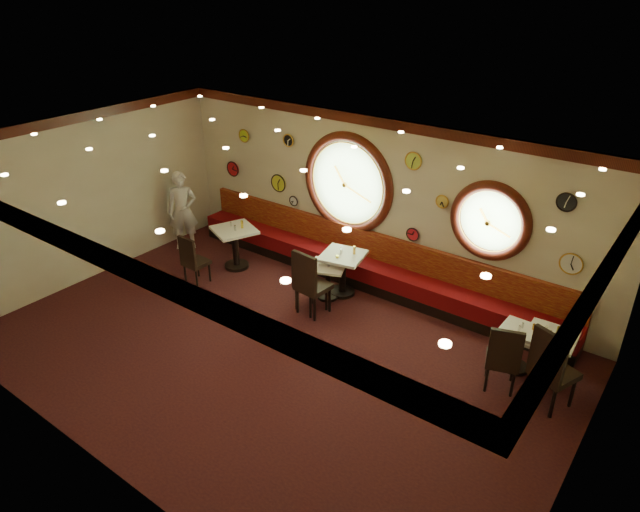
{
  "coord_description": "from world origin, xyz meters",
  "views": [
    {
      "loc": [
        5.05,
        -5.51,
        5.5
      ],
      "look_at": [
        0.37,
        0.8,
        1.5
      ],
      "focal_mm": 32.0,
      "sensor_mm": 36.0,
      "label": 1
    }
  ],
  "objects_px": {
    "chair_d": "(504,355)",
    "condiment_d_pepper": "(519,329)",
    "chair_a": "(192,257)",
    "chair_b": "(309,280)",
    "condiment_e_bottle": "(558,331)",
    "table_c": "(343,269)",
    "condiment_d_bottle": "(534,329)",
    "table_a": "(235,243)",
    "condiment_c_pepper": "(341,252)",
    "condiment_a_bottle": "(242,224)",
    "condiment_c_bottle": "(354,250)",
    "chair_c": "(307,279)",
    "table_d": "(520,345)",
    "table_e": "(548,351)",
    "condiment_b_salt": "(328,261)",
    "condiment_d_salt": "(523,325)",
    "waiter": "(183,211)",
    "condiment_b_bottle": "(337,260)",
    "condiment_e_salt": "(546,329)",
    "condiment_b_pepper": "(329,264)",
    "chair_e": "(551,364)",
    "condiment_a_salt": "(231,224)",
    "table_b": "(328,277)",
    "condiment_a_pepper": "(235,228)",
    "condiment_e_pepper": "(551,333)",
    "condiment_c_salt": "(341,249)"
  },
  "relations": [
    {
      "from": "condiment_b_salt",
      "to": "condiment_d_salt",
      "type": "relative_size",
      "value": 1.27
    },
    {
      "from": "condiment_c_pepper",
      "to": "condiment_c_bottle",
      "type": "relative_size",
      "value": 0.66
    },
    {
      "from": "condiment_a_pepper",
      "to": "condiment_a_bottle",
      "type": "height_order",
      "value": "condiment_a_bottle"
    },
    {
      "from": "condiment_d_salt",
      "to": "condiment_d_pepper",
      "type": "relative_size",
      "value": 0.81
    },
    {
      "from": "chair_c",
      "to": "chair_e",
      "type": "height_order",
      "value": "chair_e"
    },
    {
      "from": "condiment_d_pepper",
      "to": "chair_a",
      "type": "bearing_deg",
      "value": -169.65
    },
    {
      "from": "chair_e",
      "to": "condiment_e_salt",
      "type": "height_order",
      "value": "chair_e"
    },
    {
      "from": "chair_a",
      "to": "waiter",
      "type": "bearing_deg",
      "value": 144.43
    },
    {
      "from": "condiment_a_pepper",
      "to": "condiment_e_bottle",
      "type": "distance_m",
      "value": 6.15
    },
    {
      "from": "chair_d",
      "to": "condiment_d_pepper",
      "type": "relative_size",
      "value": 6.33
    },
    {
      "from": "condiment_c_bottle",
      "to": "condiment_c_salt",
      "type": "bearing_deg",
      "value": -161.14
    },
    {
      "from": "table_e",
      "to": "chair_b",
      "type": "bearing_deg",
      "value": -169.4
    },
    {
      "from": "condiment_a_salt",
      "to": "condiment_c_bottle",
      "type": "relative_size",
      "value": 0.59
    },
    {
      "from": "condiment_a_salt",
      "to": "chair_b",
      "type": "bearing_deg",
      "value": -13.48
    },
    {
      "from": "condiment_b_pepper",
      "to": "condiment_a_bottle",
      "type": "height_order",
      "value": "condiment_a_bottle"
    },
    {
      "from": "condiment_e_bottle",
      "to": "condiment_b_bottle",
      "type": "bearing_deg",
      "value": 179.7
    },
    {
      "from": "condiment_a_pepper",
      "to": "chair_d",
      "type": "bearing_deg",
      "value": -4.62
    },
    {
      "from": "table_c",
      "to": "condiment_b_pepper",
      "type": "distance_m",
      "value": 0.4
    },
    {
      "from": "table_c",
      "to": "condiment_d_bottle",
      "type": "height_order",
      "value": "condiment_d_bottle"
    },
    {
      "from": "table_b",
      "to": "condiment_d_pepper",
      "type": "bearing_deg",
      "value": -0.8
    },
    {
      "from": "condiment_d_salt",
      "to": "condiment_b_bottle",
      "type": "relative_size",
      "value": 0.48
    },
    {
      "from": "table_a",
      "to": "condiment_c_pepper",
      "type": "relative_size",
      "value": 9.96
    },
    {
      "from": "condiment_b_salt",
      "to": "condiment_e_bottle",
      "type": "xyz_separation_m",
      "value": [
        4.03,
        0.05,
        0.09
      ]
    },
    {
      "from": "chair_a",
      "to": "condiment_b_salt",
      "type": "relative_size",
      "value": 5.63
    },
    {
      "from": "table_a",
      "to": "condiment_d_bottle",
      "type": "bearing_deg",
      "value": 1.78
    },
    {
      "from": "chair_c",
      "to": "table_a",
      "type": "bearing_deg",
      "value": 178.74
    },
    {
      "from": "table_a",
      "to": "chair_b",
      "type": "bearing_deg",
      "value": -13.0
    },
    {
      "from": "chair_e",
      "to": "condiment_a_pepper",
      "type": "bearing_deg",
      "value": -162.11
    },
    {
      "from": "condiment_b_bottle",
      "to": "condiment_e_salt",
      "type": "xyz_separation_m",
      "value": [
        3.73,
        -0.01,
        0.03
      ]
    },
    {
      "from": "condiment_a_bottle",
      "to": "condiment_e_salt",
      "type": "bearing_deg",
      "value": 1.12
    },
    {
      "from": "chair_a",
      "to": "chair_e",
      "type": "relative_size",
      "value": 0.8
    },
    {
      "from": "chair_b",
      "to": "condiment_e_bottle",
      "type": "distance_m",
      "value": 4.01
    },
    {
      "from": "condiment_c_bottle",
      "to": "condiment_a_salt",
      "type": "bearing_deg",
      "value": -169.33
    },
    {
      "from": "table_e",
      "to": "condiment_d_bottle",
      "type": "relative_size",
      "value": 4.91
    },
    {
      "from": "condiment_c_bottle",
      "to": "condiment_e_salt",
      "type": "distance_m",
      "value": 3.57
    },
    {
      "from": "table_c",
      "to": "condiment_e_salt",
      "type": "distance_m",
      "value": 3.73
    },
    {
      "from": "table_b",
      "to": "chair_e",
      "type": "xyz_separation_m",
      "value": [
        4.13,
        -0.59,
        0.29
      ]
    },
    {
      "from": "table_d",
      "to": "condiment_e_pepper",
      "type": "relative_size",
      "value": 7.09
    },
    {
      "from": "condiment_a_bottle",
      "to": "condiment_c_bottle",
      "type": "distance_m",
      "value": 2.43
    },
    {
      "from": "table_c",
      "to": "chair_c",
      "type": "height_order",
      "value": "chair_c"
    },
    {
      "from": "chair_d",
      "to": "condiment_d_bottle",
      "type": "relative_size",
      "value": 4.44
    },
    {
      "from": "table_c",
      "to": "table_d",
      "type": "height_order",
      "value": "table_c"
    },
    {
      "from": "chair_a",
      "to": "condiment_e_salt",
      "type": "height_order",
      "value": "chair_a"
    },
    {
      "from": "chair_c",
      "to": "table_d",
      "type": "bearing_deg",
      "value": 20.95
    },
    {
      "from": "condiment_a_salt",
      "to": "condiment_b_salt",
      "type": "relative_size",
      "value": 0.82
    },
    {
      "from": "condiment_b_salt",
      "to": "waiter",
      "type": "bearing_deg",
      "value": -177.58
    },
    {
      "from": "table_d",
      "to": "condiment_e_pepper",
      "type": "xyz_separation_m",
      "value": [
        0.39,
        0.01,
        0.37
      ]
    },
    {
      "from": "condiment_a_bottle",
      "to": "condiment_e_bottle",
      "type": "relative_size",
      "value": 1.05
    },
    {
      "from": "chair_e",
      "to": "condiment_d_bottle",
      "type": "xyz_separation_m",
      "value": [
        -0.45,
        0.64,
        0.04
      ]
    },
    {
      "from": "table_d",
      "to": "condiment_a_salt",
      "type": "relative_size",
      "value": 7.53
    }
  ]
}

